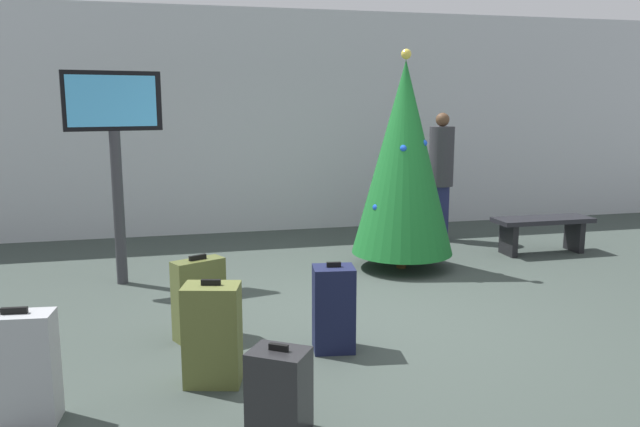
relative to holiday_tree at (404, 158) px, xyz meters
name	(u,v)px	position (x,y,z in m)	size (l,w,h in m)	color
ground_plane	(361,318)	(-1.03, -1.62, -1.34)	(16.00, 16.00, 0.00)	#38423D
back_wall	(279,122)	(-1.03, 2.70, 0.35)	(16.00, 0.20, 3.38)	#B7BCC1
holiday_tree	(404,158)	(0.00, 0.00, 0.00)	(1.22, 1.22, 2.60)	#4C3319
flight_info_kiosk	(114,134)	(-3.27, 0.11, 0.32)	(1.01, 0.29, 2.33)	#333338
waiting_bench	(542,227)	(2.10, 0.27, -0.99)	(1.32, 0.44, 0.48)	black
traveller_0	(441,174)	(1.10, 1.35, -0.36)	(0.42, 0.42, 1.85)	#1E234C
suitcase_0	(199,299)	(-2.52, -1.77, -0.99)	(0.47, 0.35, 0.73)	#59602D
suitcase_1	(19,368)	(-3.69, -2.97, -0.98)	(0.47, 0.27, 0.76)	#9EA0A5
suitcase_2	(279,391)	(-2.13, -3.46, -1.08)	(0.44, 0.42, 0.56)	#232326
suitcase_3	(334,309)	(-1.47, -2.30, -0.99)	(0.36, 0.31, 0.74)	#141938
suitcase_4	(213,335)	(-2.47, -2.69, -0.97)	(0.45, 0.36, 0.77)	#59602D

